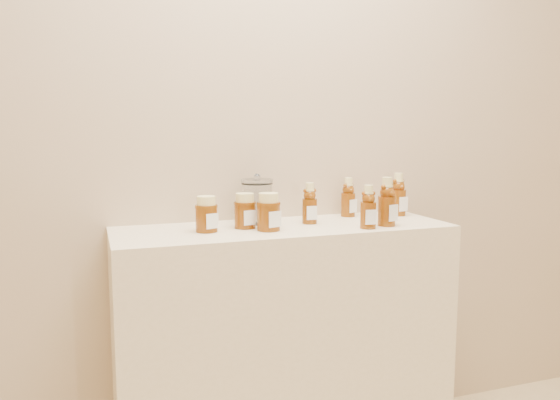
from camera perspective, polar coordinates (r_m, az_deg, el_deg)
name	(u,v)px	position (r m, az deg, el deg)	size (l,w,h in m)	color
wall_back	(267,101)	(2.10, -1.38, 10.30)	(3.50, 0.02, 2.70)	tan
display_table	(284,347)	(2.07, 0.47, -15.13)	(1.20, 0.40, 0.90)	beige
bear_bottle_back_left	(310,201)	(2.00, 3.12, -0.06)	(0.06, 0.06, 0.17)	#5C2907
bear_bottle_back_mid	(348,195)	(2.17, 7.14, 0.56)	(0.06, 0.06, 0.17)	#5C2907
bear_bottle_back_right	(398,192)	(2.23, 12.25, 0.87)	(0.07, 0.07, 0.19)	#5C2907
bear_bottle_front_left	(368,204)	(1.92, 9.21, -0.41)	(0.06, 0.06, 0.17)	#5C2907
bear_bottle_front_right	(387,198)	(1.98, 11.11, 0.16)	(0.07, 0.07, 0.20)	#5C2907
honey_jar_left	(206,214)	(1.85, -7.70, -1.46)	(0.08, 0.08, 0.12)	#5C2907
honey_jar_back	(245,211)	(1.91, -3.68, -1.13)	(0.08, 0.08, 0.12)	#5C2907
honey_jar_front	(269,212)	(1.86, -1.20, -1.24)	(0.08, 0.08, 0.13)	#5C2907
glass_canister	(257,199)	(2.00, -2.40, 0.07)	(0.12, 0.12, 0.18)	white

